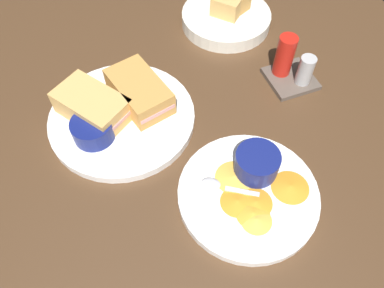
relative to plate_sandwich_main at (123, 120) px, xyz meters
The scene contains 12 objects.
ground_plane 14.05cm from the plate_sandwich_main, 91.95° to the left, with size 110.00×110.00×3.00cm, color #4C331E.
plate_sandwich_main is the anchor object (origin of this frame).
sandwich_half_near 6.03cm from the plate_sandwich_main, 121.92° to the left, with size 14.55×10.50×4.80cm.
sandwich_half_far 6.03cm from the plate_sandwich_main, 118.08° to the right, with size 15.03×13.57×4.80cm.
ramekin_dark_sauce 6.66cm from the plate_sandwich_main, 67.08° to the right, with size 7.30×7.30×3.69cm.
spoon_by_dark_ramekin 2.52cm from the plate_sandwich_main, 137.74° to the right, with size 7.98×8.07×0.80cm.
plate_chips_companion 26.73cm from the plate_sandwich_main, 33.75° to the left, with size 22.75×22.75×1.60cm, color white.
ramekin_light_gravy 26.01cm from the plate_sandwich_main, 43.25° to the left, with size 7.26×7.26×4.19cm.
spoon_by_gravy_ramekin 22.36cm from the plate_sandwich_main, 28.95° to the left, with size 6.70×9.04×0.80cm.
plantain_chip_scatter 28.04cm from the plate_sandwich_main, 33.30° to the left, with size 15.81×16.29×0.60cm.
bread_basket_rear 35.37cm from the plate_sandwich_main, 123.34° to the left, with size 19.98×19.98×7.12cm.
condiment_caddy 34.22cm from the plate_sandwich_main, 87.90° to the left, with size 9.00×9.00×9.50cm.
Camera 1 is at (45.31, -17.37, 55.32)cm, focal length 35.14 mm.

